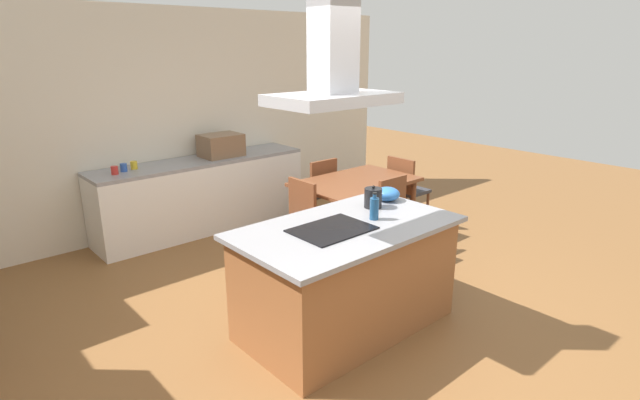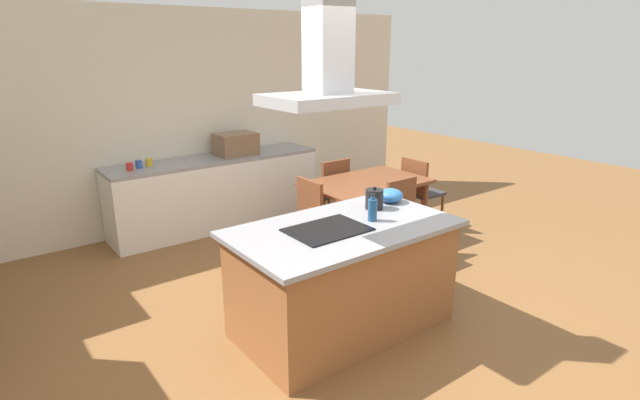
# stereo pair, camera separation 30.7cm
# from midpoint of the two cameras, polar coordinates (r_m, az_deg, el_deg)

# --- Properties ---
(ground) EXTENTS (16.00, 16.00, 0.00)m
(ground) POSITION_cam_midpoint_polar(r_m,az_deg,el_deg) (5.39, -6.04, -7.54)
(ground) COLOR brown
(wall_back) EXTENTS (7.20, 0.10, 2.70)m
(wall_back) POSITION_cam_midpoint_polar(r_m,az_deg,el_deg) (6.52, -14.53, 8.80)
(wall_back) COLOR beige
(wall_back) RESTS_ON ground
(kitchen_island) EXTENTS (1.79, 1.03, 0.90)m
(kitchen_island) POSITION_cam_midpoint_polar(r_m,az_deg,el_deg) (4.09, 4.85, -8.86)
(kitchen_island) COLOR #995B33
(kitchen_island) RESTS_ON ground
(cooktop) EXTENTS (0.60, 0.44, 0.01)m
(cooktop) POSITION_cam_midpoint_polar(r_m,az_deg,el_deg) (3.81, 3.17, -3.43)
(cooktop) COLOR black
(cooktop) RESTS_ON kitchen_island
(tea_kettle) EXTENTS (0.21, 0.15, 0.20)m
(tea_kettle) POSITION_cam_midpoint_polar(r_m,az_deg,el_deg) (4.33, 8.27, 0.09)
(tea_kettle) COLOR black
(tea_kettle) RESTS_ON kitchen_island
(olive_oil_bottle) EXTENTS (0.07, 0.07, 0.23)m
(olive_oil_bottle) POSITION_cam_midpoint_polar(r_m,az_deg,el_deg) (4.03, 8.22, -1.10)
(olive_oil_bottle) COLOR navy
(olive_oil_bottle) RESTS_ON kitchen_island
(mixing_bowl) EXTENTS (0.22, 0.22, 0.12)m
(mixing_bowl) POSITION_cam_midpoint_polar(r_m,az_deg,el_deg) (4.54, 10.00, 0.50)
(mixing_bowl) COLOR #2D6BB7
(mixing_bowl) RESTS_ON kitchen_island
(back_counter) EXTENTS (2.69, 0.62, 0.90)m
(back_counter) POSITION_cam_midpoint_polar(r_m,az_deg,el_deg) (6.49, -10.39, 0.89)
(back_counter) COLOR white
(back_counter) RESTS_ON ground
(countertop_microwave) EXTENTS (0.50, 0.38, 0.28)m
(countertop_microwave) POSITION_cam_midpoint_polar(r_m,az_deg,el_deg) (6.49, -8.29, 6.35)
(countertop_microwave) COLOR brown
(countertop_microwave) RESTS_ON back_counter
(coffee_mug_red) EXTENTS (0.08, 0.08, 0.09)m
(coffee_mug_red) POSITION_cam_midpoint_polar(r_m,az_deg,el_deg) (5.95, -19.58, 3.59)
(coffee_mug_red) COLOR red
(coffee_mug_red) RESTS_ON back_counter
(coffee_mug_blue) EXTENTS (0.08, 0.08, 0.09)m
(coffee_mug_blue) POSITION_cam_midpoint_polar(r_m,az_deg,el_deg) (6.05, -18.67, 3.89)
(coffee_mug_blue) COLOR #2D56B2
(coffee_mug_blue) RESTS_ON back_counter
(coffee_mug_yellow) EXTENTS (0.08, 0.08, 0.09)m
(coffee_mug_yellow) POSITION_cam_midpoint_polar(r_m,az_deg,el_deg) (6.12, -17.62, 4.15)
(coffee_mug_yellow) COLOR gold
(coffee_mug_yellow) RESTS_ON back_counter
(dining_table) EXTENTS (1.40, 0.90, 0.75)m
(dining_table) POSITION_cam_midpoint_polar(r_m,az_deg,el_deg) (5.83, 6.81, 1.38)
(dining_table) COLOR brown
(dining_table) RESTS_ON ground
(chair_at_right_end) EXTENTS (0.42, 0.42, 0.89)m
(chair_at_right_end) POSITION_cam_midpoint_polar(r_m,az_deg,el_deg) (6.52, 12.59, 1.35)
(chair_at_right_end) COLOR #333338
(chair_at_right_end) RESTS_ON ground
(chair_facing_back_wall) EXTENTS (0.42, 0.42, 0.89)m
(chair_facing_back_wall) POSITION_cam_midpoint_polar(r_m,az_deg,el_deg) (6.35, 2.61, 1.33)
(chair_facing_back_wall) COLOR #333338
(chair_facing_back_wall) RESTS_ON ground
(chair_facing_island) EXTENTS (0.42, 0.42, 0.89)m
(chair_facing_island) POSITION_cam_midpoint_polar(r_m,az_deg,el_deg) (5.44, 11.58, -1.78)
(chair_facing_island) COLOR #333338
(chair_facing_island) RESTS_ON ground
(chair_at_left_end) EXTENTS (0.42, 0.42, 0.89)m
(chair_at_left_end) POSITION_cam_midpoint_polar(r_m,az_deg,el_deg) (5.31, -0.43, -1.89)
(chair_at_left_end) COLOR #333338
(chair_at_left_end) RESTS_ON ground
(range_hood) EXTENTS (0.90, 0.55, 0.78)m
(range_hood) POSITION_cam_midpoint_polar(r_m,az_deg,el_deg) (3.57, 3.49, 14.82)
(range_hood) COLOR #ADADB2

